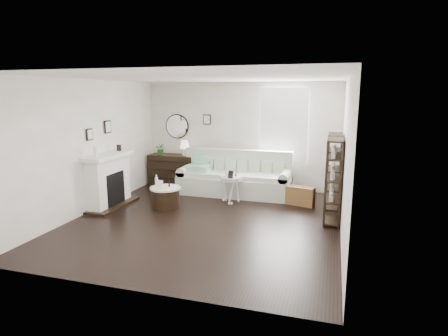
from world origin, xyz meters
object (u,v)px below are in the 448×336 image
(sofa, at_px, (235,180))
(dresser, at_px, (173,170))
(drum_table, at_px, (166,197))
(pedestal_table, at_px, (231,179))

(sofa, bearing_deg, dresser, 168.05)
(drum_table, relative_size, pedestal_table, 1.10)
(dresser, xyz_separation_m, drum_table, (0.70, -1.94, -0.18))
(dresser, bearing_deg, drum_table, -70.31)
(sofa, xyz_separation_m, drum_table, (-1.13, -1.56, -0.12))
(dresser, relative_size, drum_table, 1.88)
(dresser, bearing_deg, pedestal_table, -31.05)
(drum_table, bearing_deg, pedestal_table, 31.86)
(dresser, height_order, drum_table, dresser)
(sofa, bearing_deg, pedestal_table, -81.44)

